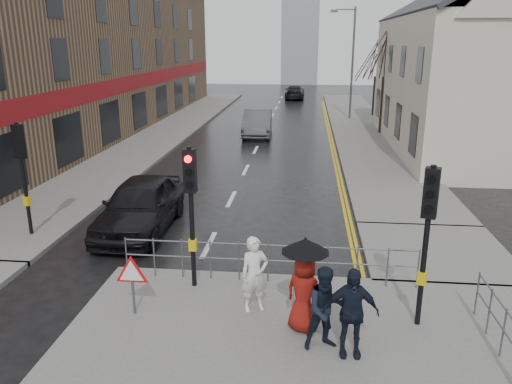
% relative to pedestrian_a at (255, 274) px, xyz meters
% --- Properties ---
extents(ground, '(120.00, 120.00, 0.00)m').
position_rel_pedestrian_a_xyz_m(ground, '(-1.77, 0.76, -0.98)').
color(ground, black).
rests_on(ground, ground).
extents(left_pavement, '(4.00, 44.00, 0.14)m').
position_rel_pedestrian_a_xyz_m(left_pavement, '(-8.27, 23.76, -0.91)').
color(left_pavement, '#605E5B').
rests_on(left_pavement, ground).
extents(right_pavement, '(4.00, 40.00, 0.14)m').
position_rel_pedestrian_a_xyz_m(right_pavement, '(4.73, 25.76, -0.91)').
color(right_pavement, '#605E5B').
rests_on(right_pavement, ground).
extents(pavement_bridge_right, '(4.00, 4.20, 0.14)m').
position_rel_pedestrian_a_xyz_m(pavement_bridge_right, '(4.73, 3.76, -0.91)').
color(pavement_bridge_right, '#605E5B').
rests_on(pavement_bridge_right, ground).
extents(building_left_terrace, '(8.00, 42.00, 10.00)m').
position_rel_pedestrian_a_xyz_m(building_left_terrace, '(-13.77, 22.76, 4.02)').
color(building_left_terrace, brown).
rests_on(building_left_terrace, ground).
extents(building_right_cream, '(9.00, 16.40, 10.10)m').
position_rel_pedestrian_a_xyz_m(building_right_cream, '(10.23, 18.76, 3.80)').
color(building_right_cream, beige).
rests_on(building_right_cream, ground).
extents(church_tower, '(5.00, 5.00, 18.00)m').
position_rel_pedestrian_a_xyz_m(church_tower, '(-0.27, 62.76, 8.02)').
color(church_tower, '#999BA1').
rests_on(church_tower, ground).
extents(traffic_signal_near_left, '(0.28, 0.27, 3.40)m').
position_rel_pedestrian_a_xyz_m(traffic_signal_near_left, '(-1.57, 0.96, 1.48)').
color(traffic_signal_near_left, black).
rests_on(traffic_signal_near_left, near_pavement).
extents(traffic_signal_near_right, '(0.34, 0.33, 3.40)m').
position_rel_pedestrian_a_xyz_m(traffic_signal_near_right, '(3.43, -0.24, 1.48)').
color(traffic_signal_near_right, black).
rests_on(traffic_signal_near_right, near_pavement).
extents(traffic_signal_far_left, '(0.34, 0.33, 3.40)m').
position_rel_pedestrian_a_xyz_m(traffic_signal_far_left, '(-7.26, 3.77, 1.48)').
color(traffic_signal_far_left, black).
rests_on(traffic_signal_far_left, left_pavement).
extents(guard_railing_front, '(7.14, 0.04, 1.00)m').
position_rel_pedestrian_a_xyz_m(guard_railing_front, '(0.18, 1.36, -0.12)').
color(guard_railing_front, '#595B5E').
rests_on(guard_railing_front, near_pavement).
extents(warning_sign, '(0.80, 0.07, 1.35)m').
position_rel_pedestrian_a_xyz_m(warning_sign, '(-2.57, -0.44, 0.06)').
color(warning_sign, '#595B5E').
rests_on(warning_sign, near_pavement).
extents(street_lamp, '(1.83, 0.25, 8.00)m').
position_rel_pedestrian_a_xyz_m(street_lamp, '(4.05, 28.76, 3.72)').
color(street_lamp, '#595B5E').
rests_on(street_lamp, right_pavement).
extents(tree_near, '(2.40, 2.40, 6.58)m').
position_rel_pedestrian_a_xyz_m(tree_near, '(5.73, 22.76, 4.16)').
color(tree_near, '#33261C').
rests_on(tree_near, right_pavement).
extents(tree_far, '(2.40, 2.40, 5.64)m').
position_rel_pedestrian_a_xyz_m(tree_far, '(6.23, 30.76, 3.44)').
color(tree_far, '#33261C').
rests_on(tree_far, right_pavement).
extents(pedestrian_a, '(0.73, 0.62, 1.68)m').
position_rel_pedestrian_a_xyz_m(pedestrian_a, '(0.00, 0.00, 0.00)').
color(pedestrian_a, white).
rests_on(pedestrian_a, near_pavement).
extents(pedestrian_b, '(0.96, 0.84, 1.66)m').
position_rel_pedestrian_a_xyz_m(pedestrian_b, '(1.49, -1.27, -0.01)').
color(pedestrian_b, black).
rests_on(pedestrian_b, near_pavement).
extents(pedestrian_with_umbrella, '(0.96, 0.96, 1.99)m').
position_rel_pedestrian_a_xyz_m(pedestrian_with_umbrella, '(1.06, -0.69, 0.26)').
color(pedestrian_with_umbrella, maroon).
rests_on(pedestrian_with_umbrella, near_pavement).
extents(pedestrian_d, '(1.04, 0.46, 1.75)m').
position_rel_pedestrian_a_xyz_m(pedestrian_d, '(1.93, -1.44, 0.04)').
color(pedestrian_d, black).
rests_on(pedestrian_d, near_pavement).
extents(car_parked, '(1.99, 4.91, 1.67)m').
position_rel_pedestrian_a_xyz_m(car_parked, '(-4.12, 4.76, -0.15)').
color(car_parked, black).
rests_on(car_parked, ground).
extents(car_mid, '(1.95, 5.02, 1.63)m').
position_rel_pedestrian_a_xyz_m(car_mid, '(-2.10, 21.63, -0.17)').
color(car_mid, '#4A4C4F').
rests_on(car_mid, ground).
extents(car_far, '(1.98, 4.76, 1.37)m').
position_rel_pedestrian_a_xyz_m(car_far, '(-0.33, 42.69, -0.29)').
color(car_far, black).
rests_on(car_far, ground).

